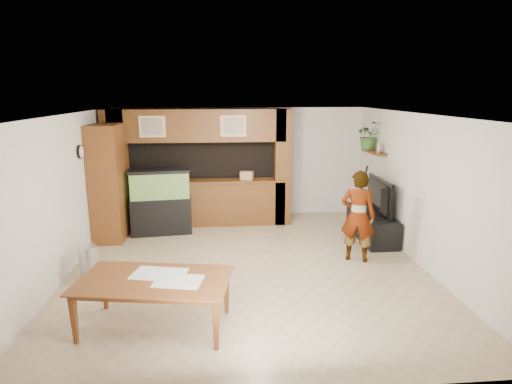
{
  "coord_description": "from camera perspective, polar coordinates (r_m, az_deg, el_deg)",
  "views": [
    {
      "loc": [
        -0.46,
        -6.94,
        2.96
      ],
      "look_at": [
        0.2,
        0.6,
        1.18
      ],
      "focal_mm": 30.0,
      "sensor_mm": 36.0,
      "label": 1
    }
  ],
  "objects": [
    {
      "name": "pantry_cabinet",
      "position": [
        9.12,
        -19.09,
        1.16
      ],
      "size": [
        0.59,
        0.96,
        2.34
      ],
      "primitive_type": "cube",
      "color": "brown",
      "rests_on": "floor"
    },
    {
      "name": "microphone",
      "position": [
        7.44,
        14.53,
        2.91
      ],
      "size": [
        0.03,
        0.09,
        0.15
      ],
      "primitive_type": "cylinder",
      "rotation": [
        0.44,
        0.0,
        0.0
      ],
      "color": "black",
      "rests_on": "person"
    },
    {
      "name": "ceiling",
      "position": [
        6.96,
        -1.19,
        10.25
      ],
      "size": [
        6.5,
        6.5,
        0.0
      ],
      "primitive_type": "plane",
      "color": "white",
      "rests_on": "wall_back"
    },
    {
      "name": "newspaper_a",
      "position": [
        5.5,
        -10.31,
        -11.6
      ],
      "size": [
        0.66,
        0.53,
        0.01
      ],
      "primitive_type": "cube",
      "rotation": [
        0.0,
        0.0,
        -0.2
      ],
      "color": "silver",
      "rests_on": "dining_table"
    },
    {
      "name": "photo_frame",
      "position": [
        9.32,
        15.95,
        5.68
      ],
      "size": [
        0.06,
        0.15,
        0.2
      ],
      "primitive_type": "cube",
      "rotation": [
        0.0,
        0.0,
        -0.22
      ],
      "color": "tan",
      "rests_on": "wall_shelf"
    },
    {
      "name": "counter_box",
      "position": [
        9.58,
        -1.24,
        2.22
      ],
      "size": [
        0.32,
        0.25,
        0.19
      ],
      "primitive_type": "cube",
      "rotation": [
        0.0,
        0.0,
        -0.27
      ],
      "color": "#A47E59",
      "rests_on": "partition"
    },
    {
      "name": "aquarium",
      "position": [
        9.26,
        -12.58,
        -1.38
      ],
      "size": [
        1.25,
        0.47,
        1.39
      ],
      "rotation": [
        0.0,
        0.0,
        0.11
      ],
      "color": "black",
      "rests_on": "floor"
    },
    {
      "name": "wall_back",
      "position": [
        10.33,
        -2.35,
        3.96
      ],
      "size": [
        6.0,
        0.0,
        6.0
      ],
      "primitive_type": "plane",
      "rotation": [
        1.57,
        0.0,
        0.0
      ],
      "color": "beige",
      "rests_on": "floor"
    },
    {
      "name": "newspaper_b",
      "position": [
        5.76,
        -13.23,
        -10.54
      ],
      "size": [
        0.67,
        0.55,
        0.01
      ],
      "primitive_type": "cube",
      "rotation": [
        0.0,
        0.0,
        -0.24
      ],
      "color": "silver",
      "rests_on": "dining_table"
    },
    {
      "name": "floor",
      "position": [
        7.55,
        -1.1,
        -9.85
      ],
      "size": [
        6.5,
        6.5,
        0.0
      ],
      "primitive_type": "plane",
      "color": "tan",
      "rests_on": "ground"
    },
    {
      "name": "wall_shelf",
      "position": [
        9.56,
        15.4,
        5.17
      ],
      "size": [
        0.25,
        0.9,
        0.04
      ],
      "primitive_type": "cube",
      "color": "brown",
      "rests_on": "wall_right"
    },
    {
      "name": "potted_plant",
      "position": [
        9.75,
        14.84,
        7.32
      ],
      "size": [
        0.62,
        0.55,
        0.62
      ],
      "primitive_type": "imported",
      "rotation": [
        0.0,
        0.0,
        0.12
      ],
      "color": "#325B24",
      "rests_on": "wall_shelf"
    },
    {
      "name": "partition",
      "position": [
        9.72,
        -7.78,
        3.34
      ],
      "size": [
        4.2,
        0.99,
        2.6
      ],
      "color": "brown",
      "rests_on": "floor"
    },
    {
      "name": "wall_clock",
      "position": [
        8.39,
        -22.39,
        4.97
      ],
      "size": [
        0.05,
        0.25,
        0.25
      ],
      "color": "black",
      "rests_on": "wall_left"
    },
    {
      "name": "wall_right",
      "position": [
        7.92,
        21.05,
        0.23
      ],
      "size": [
        0.0,
        6.5,
        6.5
      ],
      "primitive_type": "plane",
      "rotation": [
        1.57,
        0.0,
        -1.57
      ],
      "color": "beige",
      "rests_on": "floor"
    },
    {
      "name": "wall_left",
      "position": [
        7.57,
        -24.43,
        -0.65
      ],
      "size": [
        0.0,
        6.5,
        6.5
      ],
      "primitive_type": "plane",
      "rotation": [
        1.57,
        0.0,
        1.57
      ],
      "color": "beige",
      "rests_on": "floor"
    },
    {
      "name": "newspaper_c",
      "position": [
        5.75,
        -11.79,
        -10.54
      ],
      "size": [
        0.56,
        0.46,
        0.01
      ],
      "primitive_type": "cube",
      "rotation": [
        0.0,
        0.0,
        -0.21
      ],
      "color": "silver",
      "rests_on": "dining_table"
    },
    {
      "name": "tv_stand",
      "position": [
        9.15,
        15.19,
        -4.36
      ],
      "size": [
        0.59,
        1.62,
        0.54
      ],
      "primitive_type": "cube",
      "color": "black",
      "rests_on": "floor"
    },
    {
      "name": "trash_can",
      "position": [
        7.49,
        -21.35,
        -8.72
      ],
      "size": [
        0.3,
        0.3,
        0.55
      ],
      "primitive_type": "cylinder",
      "color": "#B2B2B7",
      "rests_on": "floor"
    },
    {
      "name": "dining_table",
      "position": [
        5.73,
        -13.4,
        -14.42
      ],
      "size": [
        2.04,
        1.35,
        0.67
      ],
      "primitive_type": "imported",
      "rotation": [
        0.0,
        0.0,
        -0.16
      ],
      "color": "brown",
      "rests_on": "floor"
    },
    {
      "name": "person",
      "position": [
        7.77,
        13.43,
        -3.14
      ],
      "size": [
        0.7,
        0.59,
        1.64
      ],
      "primitive_type": "imported",
      "rotation": [
        0.0,
        0.0,
        2.75
      ],
      "color": "#9A7A54",
      "rests_on": "floor"
    },
    {
      "name": "television",
      "position": [
        8.99,
        15.43,
        -0.51
      ],
      "size": [
        0.17,
        1.26,
        0.73
      ],
      "primitive_type": "imported",
      "rotation": [
        0.0,
        0.0,
        1.57
      ],
      "color": "black",
      "rests_on": "tv_stand"
    }
  ]
}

